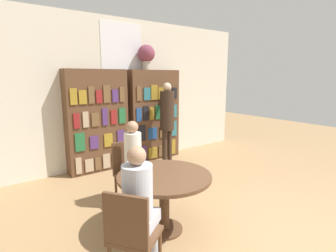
% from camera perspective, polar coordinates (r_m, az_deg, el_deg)
% --- Properties ---
extents(ground_plane, '(16.00, 16.00, 0.00)m').
position_cam_1_polar(ground_plane, '(3.36, 23.82, -23.36)').
color(ground_plane, '#9E7A51').
extents(wall_back, '(6.40, 0.07, 3.00)m').
position_cam_1_polar(wall_back, '(5.63, -9.90, 7.24)').
color(wall_back, beige).
rests_on(wall_back, ground_plane).
extents(bookshelf_left, '(1.18, 0.34, 1.97)m').
position_cam_1_polar(bookshelf_left, '(5.25, -15.14, 1.03)').
color(bookshelf_left, brown).
rests_on(bookshelf_left, ground_plane).
extents(bookshelf_right, '(1.18, 0.34, 1.97)m').
position_cam_1_polar(bookshelf_right, '(5.84, -3.15, 2.33)').
color(bookshelf_right, brown).
rests_on(bookshelf_right, ground_plane).
extents(flower_vase, '(0.36, 0.36, 0.52)m').
position_cam_1_polar(flower_vase, '(5.71, -4.73, 15.24)').
color(flower_vase, '#B7AD9E').
rests_on(flower_vase, bookshelf_right).
extents(reading_table, '(1.10, 1.10, 0.71)m').
position_cam_1_polar(reading_table, '(3.15, -0.80, -12.73)').
color(reading_table, brown).
rests_on(reading_table, ground_plane).
extents(chair_near_camera, '(0.56, 0.56, 0.91)m').
position_cam_1_polar(chair_near_camera, '(2.46, -7.93, -22.05)').
color(chair_near_camera, brown).
rests_on(chair_near_camera, ground_plane).
extents(chair_left_side, '(0.40, 0.40, 0.91)m').
position_cam_1_polar(chair_left_side, '(3.88, -8.53, -9.34)').
color(chair_left_side, brown).
rests_on(chair_left_side, ground_plane).
extents(seated_reader_left, '(0.24, 0.36, 1.24)m').
position_cam_1_polar(seated_reader_left, '(3.67, -7.24, -7.47)').
color(seated_reader_left, silver).
rests_on(seated_reader_left, ground_plane).
extents(seated_reader_right, '(0.42, 0.41, 1.25)m').
position_cam_1_polar(seated_reader_right, '(2.50, -6.21, -16.06)').
color(seated_reader_right, '#B2B7C6').
rests_on(seated_reader_right, ground_plane).
extents(librarian_standing, '(0.29, 0.56, 1.71)m').
position_cam_1_polar(librarian_standing, '(5.43, -0.21, 2.36)').
color(librarian_standing, '#332319').
rests_on(librarian_standing, ground_plane).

